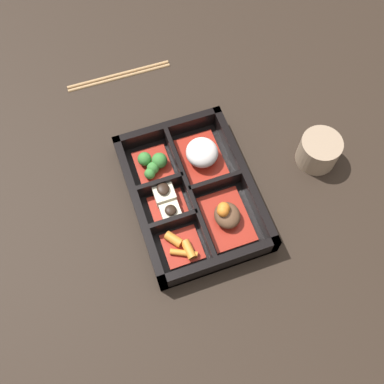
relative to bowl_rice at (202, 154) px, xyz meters
name	(u,v)px	position (x,y,z in m)	size (l,w,h in m)	color
ground_plane	(192,198)	(0.06, -0.04, -0.03)	(3.00, 3.00, 0.00)	black
bento_base	(192,197)	(0.06, -0.04, -0.03)	(0.29, 0.21, 0.01)	black
bento_rim	(191,193)	(0.06, -0.04, -0.01)	(0.29, 0.21, 0.05)	black
bowl_rice	(202,154)	(0.00, 0.00, 0.00)	(0.11, 0.08, 0.05)	maroon
bowl_stew	(226,216)	(0.13, 0.00, 0.00)	(0.11, 0.08, 0.05)	maroon
bowl_greens	(153,164)	(-0.01, -0.09, -0.01)	(0.08, 0.06, 0.03)	maroon
bowl_tofu	(167,201)	(0.07, -0.09, -0.01)	(0.08, 0.06, 0.03)	maroon
bowl_carrots	(182,247)	(0.15, -0.09, -0.01)	(0.06, 0.06, 0.02)	maroon
tea_cup	(319,151)	(0.07, 0.21, 0.00)	(0.08, 0.08, 0.06)	gray
chopsticks	(119,75)	(-0.25, -0.09, -0.03)	(0.02, 0.22, 0.01)	#A87F51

